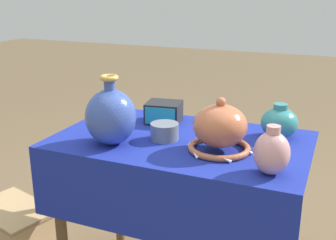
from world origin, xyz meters
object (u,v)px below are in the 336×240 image
at_px(vase_tall_bulbous, 111,116).
at_px(bowl_shallow_celadon, 115,114).
at_px(wooden_crate, 15,232).
at_px(jar_round_rose, 272,153).
at_px(jar_round_teal, 279,122).
at_px(mosaic_tile_box, 164,112).
at_px(vase_dome_bell, 220,129).
at_px(pot_squat_slate, 165,131).

xyz_separation_m(vase_tall_bulbous, bowl_shallow_celadon, (-0.13, 0.24, -0.07)).
distance_m(bowl_shallow_celadon, wooden_crate, 0.78).
relative_size(jar_round_rose, jar_round_teal, 1.12).
xyz_separation_m(vase_tall_bulbous, jar_round_rose, (0.58, -0.04, -0.03)).
xyz_separation_m(mosaic_tile_box, bowl_shallow_celadon, (-0.20, -0.07, -0.01)).
bearing_deg(jar_round_teal, wooden_crate, -168.71).
distance_m(jar_round_rose, jar_round_teal, 0.34).
bearing_deg(jar_round_rose, jar_round_teal, 94.87).
distance_m(vase_tall_bulbous, jar_round_teal, 0.63).
relative_size(vase_tall_bulbous, wooden_crate, 0.58).
height_order(vase_dome_bell, wooden_crate, vase_dome_bell).
height_order(vase_tall_bulbous, bowl_shallow_celadon, vase_tall_bulbous).
bearing_deg(wooden_crate, jar_round_teal, 26.81).
bearing_deg(vase_tall_bulbous, jar_round_rose, -3.68).
bearing_deg(mosaic_tile_box, pot_squat_slate, -74.75).
distance_m(pot_squat_slate, wooden_crate, 0.96).
bearing_deg(mosaic_tile_box, vase_tall_bulbous, -112.30).
xyz_separation_m(jar_round_rose, jar_round_teal, (-0.03, 0.34, -0.01)).
relative_size(vase_dome_bell, mosaic_tile_box, 1.45).
relative_size(vase_dome_bell, pot_squat_slate, 2.18).
height_order(mosaic_tile_box, jar_round_rose, jar_round_rose).
bearing_deg(vase_tall_bulbous, jar_round_teal, 28.89).
xyz_separation_m(pot_squat_slate, jar_round_teal, (0.39, 0.19, 0.03)).
xyz_separation_m(vase_dome_bell, pot_squat_slate, (-0.22, 0.03, -0.05)).
bearing_deg(jar_round_rose, pot_squat_slate, 160.16).
height_order(bowl_shallow_celadon, jar_round_teal, jar_round_teal).
distance_m(vase_dome_bell, pot_squat_slate, 0.23).
distance_m(vase_tall_bulbous, vase_dome_bell, 0.39).
bearing_deg(vase_tall_bulbous, pot_squat_slate, 35.23).
bearing_deg(pot_squat_slate, jar_round_teal, 26.01).
distance_m(pot_squat_slate, jar_round_rose, 0.45).
bearing_deg(mosaic_tile_box, bowl_shallow_celadon, -170.86).
relative_size(vase_tall_bulbous, jar_round_teal, 1.83).
relative_size(vase_tall_bulbous, mosaic_tile_box, 1.59).
relative_size(pot_squat_slate, jar_round_teal, 0.77).
xyz_separation_m(vase_dome_bell, wooden_crate, (-0.98, -0.01, -0.64)).
distance_m(vase_tall_bulbous, wooden_crate, 0.90).
xyz_separation_m(vase_tall_bulbous, pot_squat_slate, (0.16, 0.11, -0.07)).
bearing_deg(wooden_crate, bowl_shallow_celadon, 35.30).
relative_size(vase_tall_bulbous, jar_round_rose, 1.64).
height_order(vase_tall_bulbous, jar_round_rose, vase_tall_bulbous).
bearing_deg(vase_dome_bell, jar_round_teal, 52.56).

